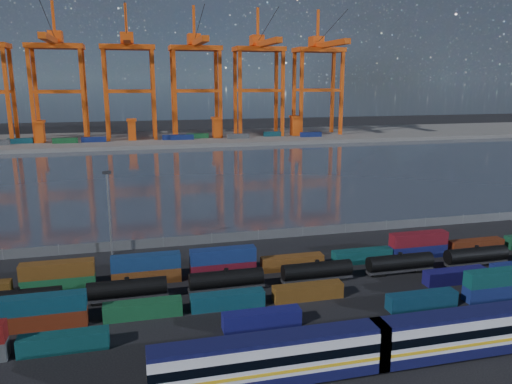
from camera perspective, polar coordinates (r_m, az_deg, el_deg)
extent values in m
plane|color=black|center=(81.83, 5.17, -11.43)|extent=(700.00, 700.00, 0.00)
plane|color=#2D3441|center=(180.26, -5.76, 2.04)|extent=(700.00, 700.00, 0.00)
cube|color=#514F4C|center=(283.33, -8.86, 6.08)|extent=(700.00, 70.00, 2.00)
cone|color=#1E2630|center=(1694.70, -21.03, 19.70)|extent=(1100.00, 1100.00, 520.00)
cone|color=#1E2630|center=(1696.84, -6.61, 19.40)|extent=(1040.00, 1040.00, 460.00)
cone|color=#1E2630|center=(1790.27, 6.87, 17.75)|extent=(960.00, 960.00, 380.00)
cone|color=#1E2630|center=(1937.55, 16.95, 15.74)|extent=(840.00, 840.00, 300.00)
cube|color=silver|center=(58.54, 1.90, -18.42)|extent=(27.45, 3.29, 4.17)
cube|color=#0F1038|center=(59.71, 1.89, -20.22)|extent=(27.45, 3.36, 1.32)
cube|color=#0F1038|center=(57.35, 1.92, -16.40)|extent=(27.45, 2.96, 0.55)
cube|color=gold|center=(59.00, 1.90, -19.15)|extent=(27.47, 3.39, 0.40)
cube|color=black|center=(58.32, 1.91, -18.05)|extent=(27.47, 3.39, 1.10)
cube|color=black|center=(62.96, 10.83, -19.21)|extent=(3.29, 2.20, 0.77)
cube|color=silver|center=(69.45, 23.72, -14.26)|extent=(27.45, 3.29, 4.17)
cube|color=#0F1038|center=(70.44, 23.56, -15.86)|extent=(27.45, 3.36, 1.32)
cube|color=#0F1038|center=(68.45, 23.90, -12.49)|extent=(27.45, 2.96, 0.55)
cube|color=gold|center=(69.84, 23.66, -14.91)|extent=(27.47, 3.39, 0.40)
cube|color=black|center=(69.26, 23.76, -13.94)|extent=(27.47, 3.39, 1.10)
cube|color=black|center=(65.79, 16.49, -18.02)|extent=(3.29, 2.20, 0.77)
cube|color=#0B3A3D|center=(69.84, -21.10, -15.70)|extent=(10.97, 2.23, 2.38)
cube|color=navy|center=(70.98, 0.66, -14.29)|extent=(10.97, 2.23, 2.38)
cube|color=#0D2F48|center=(80.27, 18.41, -11.64)|extent=(10.97, 2.23, 2.38)
cube|color=navy|center=(87.66, 25.80, -10.18)|extent=(10.97, 2.23, 2.38)
cube|color=#0D4344|center=(86.81, 25.95, -8.73)|extent=(10.97, 2.23, 2.38)
cube|color=#5D1F0D|center=(76.48, -22.93, -13.28)|extent=(11.09, 2.26, 2.40)
cube|color=#0D3547|center=(75.49, -23.09, -11.63)|extent=(11.09, 2.26, 2.40)
cube|color=#144D2A|center=(75.37, -12.79, -12.93)|extent=(11.09, 2.26, 2.40)
cube|color=#0E3949|center=(76.40, -3.26, -12.24)|extent=(11.09, 2.26, 2.40)
cube|color=#5E3912|center=(79.48, 5.95, -11.26)|extent=(11.09, 2.26, 2.40)
cube|color=#131050|center=(91.23, 21.81, -8.90)|extent=(11.09, 2.26, 2.40)
cube|color=#15502B|center=(87.84, -21.64, -9.71)|extent=(11.40, 2.32, 2.47)
cube|color=brown|center=(86.96, -21.77, -8.20)|extent=(11.40, 2.32, 2.47)
cube|color=#5F3113|center=(86.90, -12.38, -9.31)|extent=(11.40, 2.32, 2.47)
cube|color=navy|center=(86.01, -12.46, -7.79)|extent=(11.40, 2.32, 2.47)
cube|color=#570D19|center=(88.04, -3.77, -8.73)|extent=(11.40, 2.32, 2.47)
cube|color=navy|center=(87.16, -3.79, -7.22)|extent=(11.40, 2.32, 2.47)
cube|color=brown|center=(90.93, 4.17, -8.02)|extent=(11.40, 2.32, 2.47)
cube|color=#0C3D3F|center=(95.84, 12.01, -7.17)|extent=(11.40, 2.32, 2.47)
cube|color=#101550|center=(101.31, 18.00, -6.42)|extent=(11.40, 2.32, 2.47)
cube|color=maroon|center=(100.55, 18.10, -5.09)|extent=(11.40, 2.32, 2.47)
cube|color=#58210D|center=(108.48, 23.81, -5.63)|extent=(11.40, 2.32, 2.47)
cylinder|color=black|center=(82.41, -25.52, -10.91)|extent=(11.97, 2.67, 2.67)
cylinder|color=black|center=(81.86, -25.62, -9.97)|extent=(0.74, 0.74, 0.46)
cube|color=black|center=(82.98, -25.42, -11.85)|extent=(12.43, 1.84, 0.37)
cube|color=black|center=(82.36, -22.51, -12.04)|extent=(2.30, 1.66, 0.55)
cylinder|color=black|center=(80.55, -14.50, -10.57)|extent=(11.97, 2.67, 2.67)
cylinder|color=black|center=(79.99, -14.56, -9.60)|extent=(0.74, 0.74, 0.46)
cube|color=black|center=(81.14, -14.44, -11.52)|extent=(12.43, 1.84, 0.37)
cube|color=black|center=(81.50, -17.40, -11.89)|extent=(2.30, 1.66, 0.55)
cube|color=black|center=(81.29, -11.44, -11.60)|extent=(2.30, 1.66, 0.55)
cylinder|color=black|center=(81.65, -3.40, -9.83)|extent=(11.97, 2.67, 2.67)
cylinder|color=black|center=(81.09, -3.42, -8.87)|extent=(0.74, 0.74, 0.46)
cube|color=black|center=(82.23, -3.39, -10.78)|extent=(12.43, 1.84, 0.37)
cube|color=black|center=(81.80, -6.30, -11.25)|extent=(2.30, 1.66, 0.55)
cube|color=black|center=(83.16, -0.53, -10.76)|extent=(2.30, 1.66, 0.55)
cylinder|color=black|center=(85.59, 6.97, -8.82)|extent=(11.97, 2.67, 2.67)
cylinder|color=black|center=(85.06, 7.00, -7.89)|extent=(0.74, 0.74, 0.46)
cube|color=black|center=(86.14, 6.94, -9.73)|extent=(12.43, 1.84, 0.37)
cube|color=black|center=(84.98, 4.28, -10.26)|extent=(2.30, 1.66, 0.55)
cube|color=black|center=(87.76, 9.50, -9.64)|extent=(2.30, 1.66, 0.55)
cylinder|color=black|center=(92.00, 16.12, -7.67)|extent=(11.97, 2.67, 2.67)
cylinder|color=black|center=(91.51, 16.17, -6.81)|extent=(0.74, 0.74, 0.46)
cube|color=black|center=(92.51, 16.06, -8.53)|extent=(12.43, 1.84, 0.37)
cube|color=black|center=(90.73, 13.74, -9.07)|extent=(2.30, 1.66, 0.55)
cube|color=black|center=(94.70, 18.24, -8.42)|extent=(2.30, 1.66, 0.55)
cylinder|color=black|center=(100.42, 23.86, -6.55)|extent=(11.97, 2.67, 2.67)
cylinder|color=black|center=(99.96, 23.94, -5.75)|extent=(0.74, 0.74, 0.46)
cube|color=black|center=(100.89, 23.78, -7.34)|extent=(12.43, 1.84, 0.37)
cube|color=black|center=(98.60, 21.84, -7.85)|extent=(2.30, 1.66, 0.55)
cube|color=black|center=(103.52, 25.60, -7.23)|extent=(2.30, 1.66, 0.55)
cube|color=#595B5E|center=(106.55, 0.26, -4.96)|extent=(160.00, 0.06, 2.00)
cylinder|color=slate|center=(106.56, -26.98, -6.35)|extent=(0.12, 0.12, 2.20)
cylinder|color=slate|center=(104.66, -21.62, -6.17)|extent=(0.12, 0.12, 2.20)
cylinder|color=slate|center=(103.69, -16.12, -5.93)|extent=(0.12, 0.12, 2.20)
cylinder|color=slate|center=(103.68, -10.57, -5.63)|extent=(0.12, 0.12, 2.20)
cylinder|color=slate|center=(104.64, -5.08, -5.29)|extent=(0.12, 0.12, 2.20)
cylinder|color=slate|center=(106.52, 0.26, -4.91)|extent=(0.12, 0.12, 2.20)
cylinder|color=slate|center=(109.30, 5.36, -4.50)|extent=(0.12, 0.12, 2.20)
cylinder|color=slate|center=(112.89, 10.18, -4.08)|extent=(0.12, 0.12, 2.20)
cylinder|color=slate|center=(117.23, 14.66, -3.67)|extent=(0.12, 0.12, 2.20)
cylinder|color=slate|center=(122.23, 18.79, -3.27)|extent=(0.12, 0.12, 2.20)
cylinder|color=slate|center=(127.82, 22.57, -2.88)|extent=(0.12, 0.12, 2.20)
cylinder|color=slate|center=(133.93, 26.03, -2.52)|extent=(0.12, 0.12, 2.20)
cylinder|color=slate|center=(99.81, -16.40, -2.54)|extent=(0.36, 0.36, 16.00)
cube|color=black|center=(98.02, -16.70, 2.15)|extent=(1.60, 0.40, 0.60)
cube|color=#DC4B0F|center=(275.11, -26.52, 9.66)|extent=(1.75, 1.75, 49.35)
cube|color=#DC4B0F|center=(287.98, -25.97, 9.80)|extent=(1.75, 1.75, 49.35)
cube|color=#DC4B0F|center=(273.02, -24.26, 9.86)|extent=(1.75, 1.75, 49.35)
cube|color=#DC4B0F|center=(285.99, -23.81, 9.98)|extent=(1.75, 1.75, 49.35)
cube|color=#DC4B0F|center=(269.90, -19.15, 10.25)|extent=(1.75, 1.75, 49.35)
cube|color=#DC4B0F|center=(283.01, -18.92, 10.36)|extent=(1.75, 1.75, 49.35)
cube|color=#DC4B0F|center=(271.13, -21.76, 10.58)|extent=(24.13, 1.54, 1.54)
cube|color=#DC4B0F|center=(284.18, -21.42, 10.67)|extent=(24.13, 1.54, 1.54)
cube|color=#DC4B0F|center=(278.03, -21.98, 15.19)|extent=(27.42, 15.35, 2.41)
cube|color=#DC4B0F|center=(265.14, -22.40, 15.80)|extent=(3.29, 52.64, 2.74)
cube|color=#DC4B0F|center=(282.69, -21.94, 16.15)|extent=(6.58, 8.77, 5.48)
cube|color=#DC4B0F|center=(281.25, -22.15, 17.84)|extent=(1.32, 1.32, 17.55)
cylinder|color=black|center=(263.18, -22.63, 17.49)|extent=(0.26, 45.14, 14.89)
cube|color=#DC4B0F|center=(269.19, -16.81, 10.41)|extent=(1.75, 1.75, 49.35)
cube|color=#DC4B0F|center=(282.34, -16.69, 10.50)|extent=(1.75, 1.75, 49.35)
cube|color=#DC4B0F|center=(269.19, -11.59, 10.68)|extent=(1.75, 1.75, 49.35)
cube|color=#DC4B0F|center=(282.33, -11.71, 10.77)|extent=(1.75, 1.75, 49.35)
cube|color=#DC4B0F|center=(268.85, -14.23, 11.08)|extent=(24.13, 1.54, 1.54)
cube|color=#DC4B0F|center=(282.01, -14.23, 11.14)|extent=(24.13, 1.54, 1.54)
cube|color=#DC4B0F|center=(275.81, -14.49, 15.72)|extent=(27.42, 15.35, 2.41)
cube|color=#DC4B0F|center=(262.81, -14.53, 16.36)|extent=(3.29, 52.64, 2.74)
cube|color=#DC4B0F|center=(280.51, -14.55, 16.68)|extent=(6.58, 8.77, 5.48)
cube|color=#DC4B0F|center=(279.05, -14.65, 18.39)|extent=(1.32, 1.32, 17.55)
cylinder|color=black|center=(260.83, -14.63, 18.08)|extent=(0.26, 45.14, 14.89)
cube|color=#DC4B0F|center=(269.89, -9.24, 10.78)|extent=(1.75, 1.75, 49.35)
cube|color=#DC4B0F|center=(283.00, -9.48, 10.86)|extent=(1.75, 1.75, 49.35)
cube|color=#DC4B0F|center=(272.99, -4.10, 10.93)|extent=(1.75, 1.75, 49.35)
cube|color=#DC4B0F|center=(285.96, -4.57, 11.01)|extent=(1.75, 1.75, 49.35)
cube|color=#DC4B0F|center=(271.11, -6.67, 11.39)|extent=(24.13, 1.54, 1.54)
cube|color=#DC4B0F|center=(284.16, -7.02, 11.44)|extent=(24.13, 1.54, 1.54)
cube|color=#DC4B0F|center=(278.01, -6.98, 16.00)|extent=(27.42, 15.35, 2.41)
cube|color=#DC4B0F|center=(265.12, -6.62, 16.64)|extent=(3.29, 52.64, 2.74)
cube|color=#DC4B0F|center=(282.67, -7.12, 16.94)|extent=(6.58, 8.77, 5.48)
cube|color=#DC4B0F|center=(281.23, -7.11, 18.65)|extent=(1.32, 1.32, 17.55)
cylinder|color=black|center=(263.16, -6.59, 18.35)|extent=(0.26, 45.14, 14.89)
cube|color=#DC4B0F|center=(275.07, -1.83, 10.97)|extent=(1.75, 1.75, 49.35)
cube|color=#DC4B0F|center=(287.95, -2.39, 11.05)|extent=(1.75, 1.75, 49.35)
cube|color=#DC4B0F|center=(281.14, 3.07, 11.00)|extent=(1.75, 1.75, 49.35)
cube|color=#DC4B0F|center=(293.75, 2.31, 11.09)|extent=(1.75, 1.75, 49.35)
cube|color=#DC4B0F|center=(277.79, 0.65, 11.51)|extent=(24.13, 1.54, 1.54)
cube|color=#DC4B0F|center=(290.55, -0.02, 11.57)|extent=(24.13, 1.54, 1.54)
cube|color=#DC4B0F|center=(284.53, 0.31, 16.01)|extent=(27.42, 15.35, 2.41)
cube|color=#DC4B0F|center=(271.95, 1.03, 16.62)|extent=(3.29, 52.64, 2.74)
cube|color=#DC4B0F|center=(289.09, 0.09, 16.94)|extent=(6.58, 8.77, 5.48)
cube|color=#DC4B0F|center=(287.68, 0.20, 18.61)|extent=(1.32, 1.32, 17.55)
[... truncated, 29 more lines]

